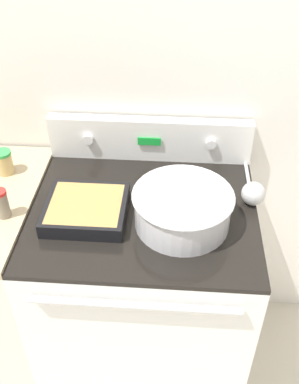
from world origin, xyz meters
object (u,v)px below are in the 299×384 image
mixing_bowl (183,207)px  spice_jar_green_cap (4,162)px  casserole_dish (86,208)px  ladle (253,192)px  spice_jar_red_cap (2,204)px

mixing_bowl → spice_jar_green_cap: 0.71m
casserole_dish → spice_jar_green_cap: 0.41m
casserole_dish → mixing_bowl: bearing=-3.0°
casserole_dish → spice_jar_green_cap: bearing=149.1°
mixing_bowl → ladle: 0.29m
mixing_bowl → casserole_dish: (-0.33, 0.02, -0.04)m
mixing_bowl → spice_jar_red_cap: bearing=-178.2°
spice_jar_red_cap → mixing_bowl: bearing=1.8°
spice_jar_red_cap → spice_jar_green_cap: spice_jar_red_cap is taller
ladle → mixing_bowl: bearing=-151.1°
casserole_dish → spice_jar_red_cap: bearing=-172.6°
casserole_dish → spice_jar_green_cap: spice_jar_green_cap is taller
ladle → spice_jar_green_cap: 0.93m
ladle → spice_jar_red_cap: 0.87m
ladle → spice_jar_green_cap: spice_jar_green_cap is taller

